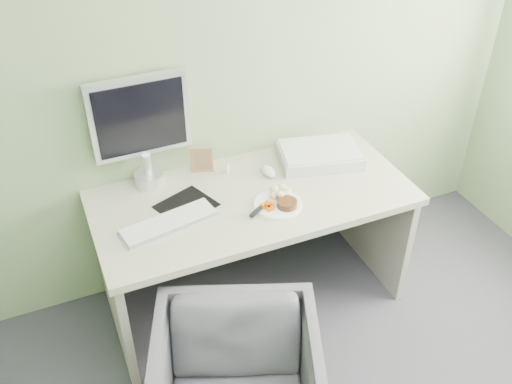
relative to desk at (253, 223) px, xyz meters
name	(u,v)px	position (x,y,z in m)	size (l,w,h in m)	color
wall_back	(223,50)	(0.00, 0.38, 0.80)	(3.50, 3.50, 0.00)	#67825B
desk	(253,223)	(0.00, 0.00, 0.00)	(1.60, 0.75, 0.73)	#AFAA93
plate	(277,204)	(0.08, -0.13, 0.19)	(0.24, 0.24, 0.01)	white
steak	(287,204)	(0.11, -0.17, 0.21)	(0.10, 0.10, 0.03)	black
potato_pile	(278,191)	(0.10, -0.07, 0.22)	(0.10, 0.07, 0.06)	tan
carrot_heap	(268,205)	(0.02, -0.15, 0.22)	(0.06, 0.05, 0.04)	#ED5305
steak_knife	(260,208)	(-0.02, -0.14, 0.21)	(0.20, 0.14, 0.02)	silver
mousepad	(186,206)	(-0.34, 0.04, 0.18)	(0.26, 0.22, 0.00)	black
keyboard	(169,222)	(-0.45, -0.07, 0.20)	(0.45, 0.13, 0.02)	white
computer_mouse	(269,171)	(0.15, 0.13, 0.20)	(0.06, 0.11, 0.04)	white
photo_frame	(202,160)	(-0.17, 0.30, 0.26)	(0.12, 0.01, 0.15)	#966846
eyedrop_bottle	(228,169)	(-0.05, 0.23, 0.21)	(0.02, 0.02, 0.06)	white
scanner	(320,155)	(0.45, 0.15, 0.22)	(0.43, 0.29, 0.07)	silver
monitor	(141,126)	(-0.45, 0.32, 0.51)	(0.49, 0.15, 0.58)	silver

